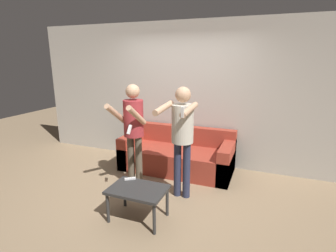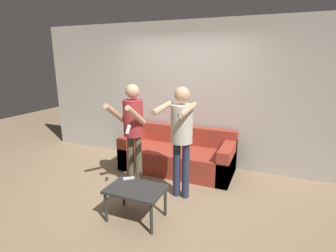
{
  "view_description": "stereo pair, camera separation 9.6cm",
  "coord_description": "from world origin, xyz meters",
  "views": [
    {
      "loc": [
        1.55,
        -3.23,
        2.03
      ],
      "look_at": [
        0.04,
        0.61,
        0.95
      ],
      "focal_mm": 28.0,
      "sensor_mm": 36.0,
      "label": 1
    },
    {
      "loc": [
        1.63,
        -3.2,
        2.03
      ],
      "look_at": [
        0.04,
        0.61,
        0.95
      ],
      "focal_mm": 28.0,
      "sensor_mm": 36.0,
      "label": 2
    }
  ],
  "objects": [
    {
      "name": "ground_plane",
      "position": [
        0.0,
        0.0,
        0.0
      ],
      "size": [
        14.0,
        14.0,
        0.0
      ],
      "primitive_type": "plane",
      "color": "#937A5B"
    },
    {
      "name": "wall_back",
      "position": [
        0.0,
        1.56,
        1.35
      ],
      "size": [
        6.4,
        0.06,
        2.7
      ],
      "color": "#B7B2A8",
      "rests_on": "ground_plane"
    },
    {
      "name": "couch",
      "position": [
        0.04,
        1.09,
        0.27
      ],
      "size": [
        2.03,
        0.88,
        0.76
      ],
      "color": "#9E3828",
      "rests_on": "ground_plane"
    },
    {
      "name": "person_standing_left",
      "position": [
        -0.35,
        0.16,
        1.02
      ],
      "size": [
        0.42,
        0.63,
        1.66
      ],
      "color": "brown",
      "rests_on": "ground_plane"
    },
    {
      "name": "person_standing_right",
      "position": [
        0.43,
        0.16,
        1.04
      ],
      "size": [
        0.43,
        0.73,
        1.65
      ],
      "color": "#282D47",
      "rests_on": "ground_plane"
    },
    {
      "name": "coffee_table",
      "position": [
        0.09,
        -0.58,
        0.38
      ],
      "size": [
        0.72,
        0.49,
        0.43
      ],
      "color": "#2D2D2D",
      "rests_on": "ground_plane"
    },
    {
      "name": "remote_on_table",
      "position": [
        -0.12,
        -0.4,
        0.45
      ],
      "size": [
        0.14,
        0.12,
        0.02
      ],
      "color": "white",
      "rests_on": "coffee_table"
    }
  ]
}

